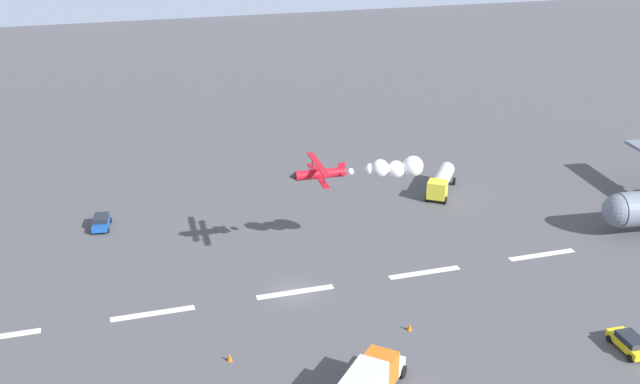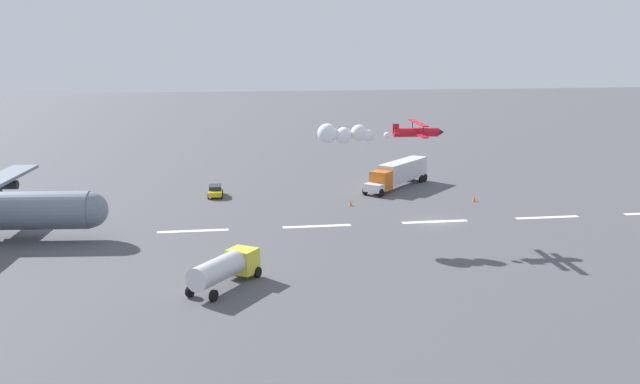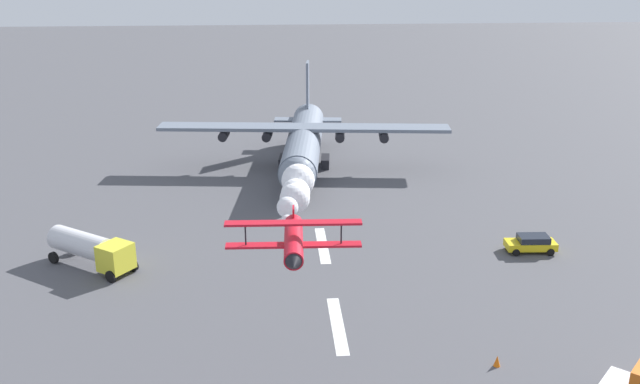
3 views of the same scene
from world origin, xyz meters
The scene contains 7 objects.
runway_stripe_4 centered at (14.21, 0.00, 0.01)m, with size 8.00×0.90×0.01m, color white.
runway_stripe_5 centered at (28.41, 0.00, 0.01)m, with size 8.00×0.90×0.01m, color white.
cargo_transport_plane centered at (50.58, 0.63, 3.44)m, with size 27.13×34.87×11.33m.
stunt_biplane_red centered at (9.99, 3.05, 11.15)m, with size 14.17×6.98×2.29m.
fuel_tanker_truck centered at (25.25, 19.62, 1.73)m, with size 6.82×8.10×2.90m.
followme_car_yellow centered at (25.70, -18.28, 0.81)m, with size 2.17×4.43×1.52m.
traffic_cone_far centered at (8.33, -9.72, 0.38)m, with size 0.44×0.44×0.75m, color orange.
Camera 3 is at (-29.48, 4.40, 25.43)m, focal length 39.28 mm.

